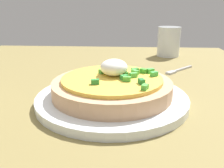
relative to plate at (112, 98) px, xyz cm
name	(u,v)px	position (x,y,z in cm)	size (l,w,h in cm)	color
dining_table	(88,93)	(7.22, 5.54, -1.83)	(98.64, 87.70, 2.24)	olive
plate	(112,98)	(0.00, 0.00, 0.00)	(26.65, 26.65, 1.42)	white
pizza	(112,85)	(0.07, -0.04, 2.41)	(20.91, 20.91, 6.14)	tan
cup_near	(169,43)	(40.43, -16.06, 3.61)	(7.28, 7.28, 9.46)	silver
fork	(178,70)	(21.29, -15.70, -0.46)	(8.26, 8.16, 0.50)	#B7B7BC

